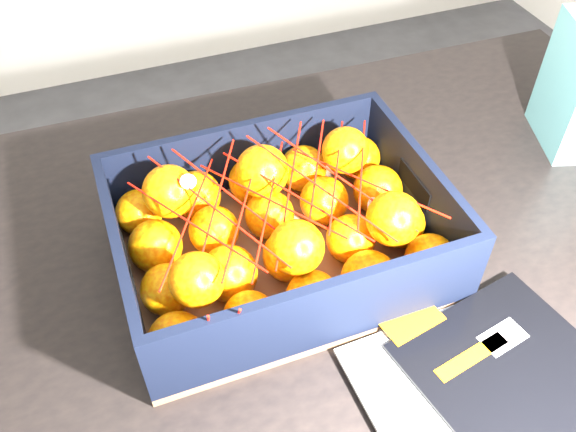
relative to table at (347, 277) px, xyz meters
name	(u,v)px	position (x,y,z in m)	size (l,w,h in m)	color
table	(347,277)	(0.00, 0.00, 0.00)	(1.22, 0.82, 0.75)	black
magazine_stack	(508,410)	(0.04, -0.31, 0.11)	(0.31, 0.33, 0.02)	silver
produce_crate	(280,240)	(-0.11, -0.01, 0.14)	(0.41, 0.31, 0.12)	brown
clementine_heap	(279,228)	(-0.11, -0.01, 0.16)	(0.39, 0.29, 0.12)	orange
mesh_net	(276,202)	(-0.12, -0.02, 0.21)	(0.34, 0.27, 0.09)	red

